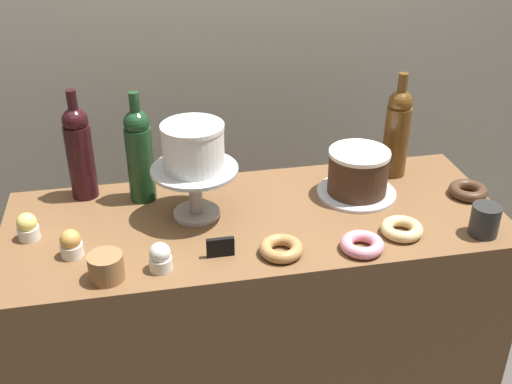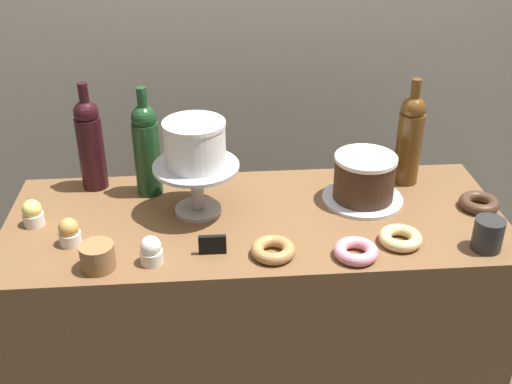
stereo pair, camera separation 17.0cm
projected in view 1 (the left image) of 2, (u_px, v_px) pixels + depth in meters
name	position (u px, v px, depth m)	size (l,w,h in m)	color
back_wall	(211.00, 13.00, 2.29)	(6.00, 0.05, 2.60)	#BCB7A8
display_counter	(256.00, 344.00, 1.97)	(1.38, 0.55, 0.94)	brown
cake_stand_pedestal	(195.00, 183.00, 1.70)	(0.24, 0.24, 0.15)	#B2B2B7
white_layer_cake	(193.00, 147.00, 1.65)	(0.17, 0.17, 0.12)	white
silver_serving_platter	(356.00, 193.00, 1.85)	(0.23, 0.23, 0.01)	silver
chocolate_round_cake	(358.00, 171.00, 1.82)	(0.18, 0.18, 0.13)	#3D2619
wine_bottle_dark_red	(80.00, 151.00, 1.78)	(0.08, 0.08, 0.33)	black
wine_bottle_amber	(397.00, 131.00, 1.90)	(0.08, 0.08, 0.33)	#5B3814
wine_bottle_green	(139.00, 153.00, 1.76)	(0.08, 0.08, 0.33)	#193D1E
cupcake_vanilla	(160.00, 257.00, 1.51)	(0.06, 0.06, 0.07)	white
cupcake_lemon	(28.00, 227.00, 1.63)	(0.06, 0.06, 0.07)	white
cupcake_caramel	(71.00, 244.00, 1.56)	(0.06, 0.06, 0.07)	white
donut_glazed	(402.00, 229.00, 1.66)	(0.11, 0.11, 0.03)	#E0C17F
donut_pink	(362.00, 245.00, 1.60)	(0.11, 0.11, 0.03)	pink
donut_maple	(281.00, 249.00, 1.58)	(0.11, 0.11, 0.03)	#B27F47
donut_chocolate	(468.00, 191.00, 1.84)	(0.11, 0.11, 0.03)	#472D1E
cookie_stack	(106.00, 267.00, 1.48)	(0.08, 0.08, 0.07)	olive
price_sign_chalkboard	(220.00, 247.00, 1.57)	(0.07, 0.01, 0.05)	black
coffee_cup_ceramic	(485.00, 220.00, 1.65)	(0.08, 0.08, 0.08)	#282828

